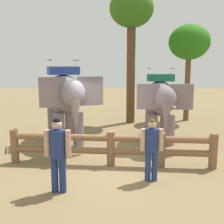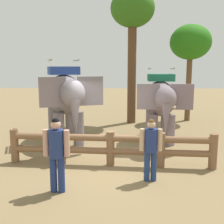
# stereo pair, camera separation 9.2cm
# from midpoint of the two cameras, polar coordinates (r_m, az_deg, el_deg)

# --- Properties ---
(ground_plane) EXTENTS (60.00, 60.00, 0.00)m
(ground_plane) POSITION_cam_midpoint_polar(r_m,az_deg,el_deg) (8.25, -0.02, -11.39)
(ground_plane) COLOR olive
(log_fence) EXTENTS (6.21, 0.61, 1.05)m
(log_fence) POSITION_cam_midpoint_polar(r_m,az_deg,el_deg) (8.12, -0.01, -7.24)
(log_fence) COLOR brown
(log_fence) RESTS_ON ground
(elephant_near_left) EXTENTS (2.76, 3.85, 3.24)m
(elephant_near_left) POSITION_cam_midpoint_polar(r_m,az_deg,el_deg) (10.50, -9.62, 3.24)
(elephant_near_left) COLOR slate
(elephant_near_left) RESTS_ON ground
(elephant_center) EXTENTS (1.94, 3.39, 2.92)m
(elephant_center) POSITION_cam_midpoint_polar(r_m,az_deg,el_deg) (10.79, 10.50, 2.42)
(elephant_center) COLOR slate
(elephant_center) RESTS_ON ground
(tourist_woman_in_black) EXTENTS (0.63, 0.37, 1.79)m
(tourist_woman_in_black) POSITION_cam_midpoint_polar(r_m,az_deg,el_deg) (6.45, -11.26, -7.87)
(tourist_woman_in_black) COLOR navy
(tourist_woman_in_black) RESTS_ON ground
(tourist_man_in_blue) EXTENTS (0.58, 0.32, 1.64)m
(tourist_man_in_blue) POSITION_cam_midpoint_polar(r_m,az_deg,el_deg) (7.04, 8.58, -7.04)
(tourist_man_in_blue) COLOR navy
(tourist_man_in_blue) RESTS_ON ground
(tree_far_left) EXTENTS (2.22, 2.22, 6.78)m
(tree_far_left) POSITION_cam_midpoint_polar(r_m,az_deg,el_deg) (14.42, 4.55, 19.77)
(tree_far_left) COLOR brown
(tree_far_left) RESTS_ON ground
(tree_back_center) EXTENTS (2.18, 2.18, 5.18)m
(tree_back_center) POSITION_cam_midpoint_polar(r_m,az_deg,el_deg) (15.38, 16.43, 13.70)
(tree_back_center) COLOR brown
(tree_back_center) RESTS_ON ground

